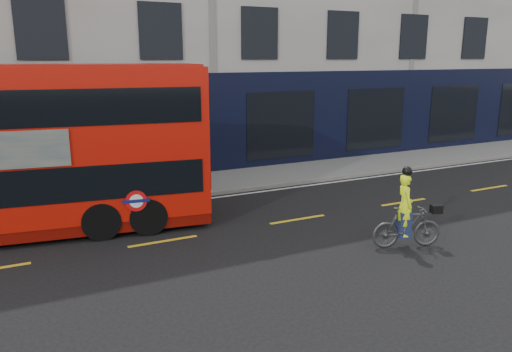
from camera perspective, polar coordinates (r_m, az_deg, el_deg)
ground at (r=13.38m, az=8.11°, el=-6.76°), size 120.00×120.00×0.00m
pavement at (r=18.83m, az=-3.04°, el=-0.49°), size 60.00×3.00×0.12m
kerb at (r=17.51m, az=-1.10°, el=-1.54°), size 60.00×0.12×0.13m
road_edge_line at (r=17.26m, az=-0.67°, el=-1.96°), size 58.00×0.10×0.01m
lane_dashes at (r=14.56m, az=4.79°, el=-4.96°), size 58.00×0.12×0.01m
cyclist at (r=12.80m, az=16.81°, el=-4.92°), size 1.80×1.02×2.05m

